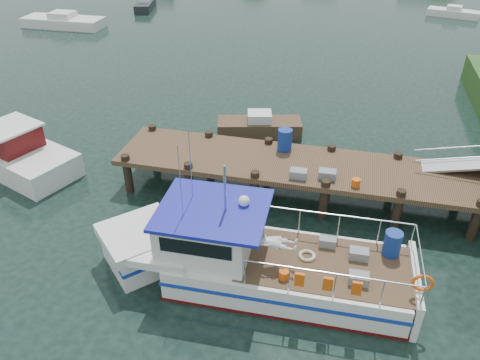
% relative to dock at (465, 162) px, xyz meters
% --- Properties ---
extents(ground_plane, '(160.00, 160.00, 0.00)m').
position_rel_dock_xyz_m(ground_plane, '(-6.51, -0.01, -2.24)').
color(ground_plane, black).
extents(dock, '(16.60, 3.00, 4.78)m').
position_rel_dock_xyz_m(dock, '(0.00, 0.00, 0.00)').
color(dock, '#4B3523').
rests_on(dock, ground).
extents(lobster_boat, '(9.92, 3.09, 4.71)m').
position_rel_dock_xyz_m(lobster_boat, '(-6.43, -4.94, -1.39)').
color(lobster_boat, silver).
rests_on(lobster_boat, ground).
extents(work_boat, '(7.73, 4.56, 4.13)m').
position_rel_dock_xyz_m(work_boat, '(-18.09, -0.50, -1.59)').
color(work_boat, silver).
rests_on(work_boat, ground).
extents(moored_rowboat, '(4.15, 2.25, 1.15)m').
position_rel_dock_xyz_m(moored_rowboat, '(-8.06, 4.63, -1.82)').
color(moored_rowboat, '#4B3523').
rests_on(moored_rowboat, ground).
extents(moored_a, '(6.69, 2.34, 1.23)m').
position_rel_dock_xyz_m(moored_a, '(-27.77, 19.94, -1.79)').
color(moored_a, silver).
rests_on(moored_a, ground).
extents(moored_b, '(4.56, 2.55, 0.96)m').
position_rel_dock_xyz_m(moored_b, '(4.10, 31.29, -1.89)').
color(moored_b, silver).
rests_on(moored_b, ground).
extents(moored_e, '(2.25, 4.26, 1.12)m').
position_rel_dock_xyz_m(moored_e, '(-23.74, 27.39, -1.83)').
color(moored_e, black).
rests_on(moored_e, ground).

